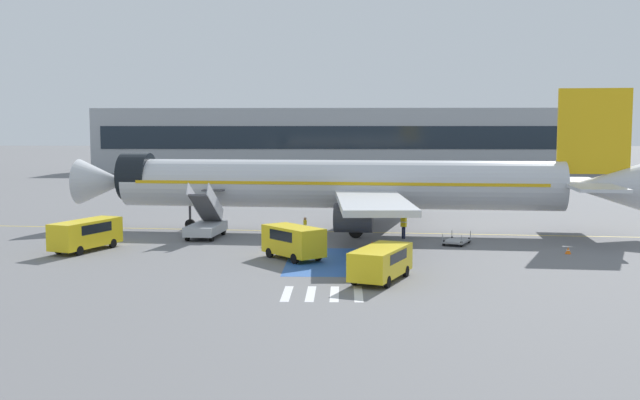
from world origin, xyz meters
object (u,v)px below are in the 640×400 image
object	(u,v)px
service_van_0	(381,261)
traffic_cone_2	(568,250)
boarding_stairs_forward	(206,224)
ground_crew_0	(404,224)
terminal_building	(354,140)
fuel_tanker	(392,188)
airliner	(346,184)
traffic_cone_0	(372,246)
service_van_1	(86,233)
baggage_cart	(457,241)
service_van_3	(293,240)
ground_crew_1	(305,227)
traffic_cone_1	(266,242)

from	to	relation	value
service_van_0	traffic_cone_2	size ratio (longest dim) A/B	12.07
boarding_stairs_forward	ground_crew_0	size ratio (longest dim) A/B	2.87
terminal_building	fuel_tanker	bearing A→B (deg)	-86.69
airliner	fuel_tanker	size ratio (longest dim) A/B	5.01
fuel_tanker	ground_crew_0	bearing A→B (deg)	-97.51
service_van_0	traffic_cone_0	distance (m)	10.44
fuel_tanker	service_van_1	bearing A→B (deg)	-129.47
fuel_tanker	baggage_cart	world-z (taller)	fuel_tanker
traffic_cone_0	service_van_1	bearing A→B (deg)	-177.15
traffic_cone_0	baggage_cart	bearing A→B (deg)	23.58
service_van_3	traffic_cone_2	bearing A→B (deg)	-31.18
baggage_cart	terminal_building	bearing A→B (deg)	-62.19
fuel_tanker	traffic_cone_2	world-z (taller)	fuel_tanker
airliner	ground_crew_0	bearing A→B (deg)	-123.27
airliner	service_van_3	xyz separation A→B (m)	(-3.36, -12.64, -2.60)
ground_crew_0	traffic_cone_2	size ratio (longest dim) A/B	4.10
ground_crew_0	service_van_1	bearing A→B (deg)	53.64
boarding_stairs_forward	ground_crew_0	xyz separation A→B (m)	(15.01, -0.02, 0.06)
fuel_tanker	service_van_0	world-z (taller)	fuel_tanker
airliner	terminal_building	bearing A→B (deg)	4.29
baggage_cart	service_van_0	bearing A→B (deg)	89.06
airliner	service_van_1	size ratio (longest dim) A/B	7.76
service_van_3	baggage_cart	distance (m)	13.05
service_van_3	ground_crew_1	distance (m)	7.97
fuel_tanker	ground_crew_1	xyz separation A→B (m)	(-8.31, -29.03, -0.62)
boarding_stairs_forward	service_van_3	xyz separation A→B (m)	(7.30, -9.17, 0.22)
ground_crew_0	fuel_tanker	bearing A→B (deg)	-54.34
airliner	ground_crew_0	world-z (taller)	airliner
ground_crew_0	baggage_cart	bearing A→B (deg)	-179.41
boarding_stairs_forward	fuel_tanker	world-z (taller)	boarding_stairs_forward
traffic_cone_0	ground_crew_0	bearing A→B (deg)	64.51
boarding_stairs_forward	service_van_0	world-z (taller)	boarding_stairs_forward
traffic_cone_1	terminal_building	xyz separation A→B (m)	(7.44, 91.83, 5.69)
ground_crew_0	traffic_cone_1	distance (m)	10.83
service_van_3	traffic_cone_2	world-z (taller)	service_van_3
airliner	terminal_building	world-z (taller)	terminal_building
fuel_tanker	traffic_cone_2	xyz separation A→B (m)	(9.47, -34.39, -1.39)
ground_crew_1	terminal_building	xyz separation A→B (m)	(4.84, 88.92, 5.02)
service_van_1	ground_crew_1	size ratio (longest dim) A/B	3.35
service_van_1	ground_crew_1	distance (m)	15.52
ground_crew_0	ground_crew_1	distance (m)	7.48
ground_crew_1	traffic_cone_2	size ratio (longest dim) A/B	3.81
service_van_1	ground_crew_1	bearing A→B (deg)	40.27
traffic_cone_2	terminal_building	distance (m)	95.33
ground_crew_1	traffic_cone_0	xyz separation A→B (m)	(4.82, -4.20, -0.70)
baggage_cart	ground_crew_1	xyz separation A→B (m)	(-10.98, 1.52, 0.75)
ground_crew_1	traffic_cone_2	distance (m)	18.58
fuel_tanker	service_van_3	world-z (taller)	fuel_tanker
ground_crew_0	terminal_building	world-z (taller)	terminal_building
service_van_1	ground_crew_0	xyz separation A→B (m)	(22.02, 6.36, -0.16)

